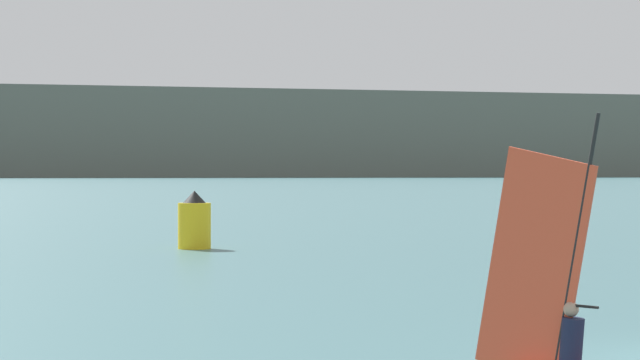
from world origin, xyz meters
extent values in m
cylinder|color=black|center=(-2.82, -2.50, 2.03)|extent=(0.56, 0.67, 3.82)
cube|color=#E54C2D|center=(-3.27, -1.95, 1.73)|extent=(1.39, 1.70, 3.52)
cylinder|color=black|center=(-3.07, -2.19, 1.22)|extent=(1.00, 1.22, 0.04)
cylinder|color=#191E38|center=(-2.87, -2.44, 0.58)|extent=(0.50, 0.51, 0.94)
sphere|color=tan|center=(-2.87, -2.44, 1.16)|extent=(0.22, 0.22, 0.22)
cube|color=#60665B|center=(168.72, 957.46, 26.36)|extent=(1156.46, 605.60, 52.72)
cylinder|color=yellow|center=(-8.49, 31.05, 0.93)|extent=(1.33, 1.33, 1.86)
cone|color=black|center=(-8.49, 31.05, 2.11)|extent=(0.93, 0.93, 0.50)
camera|label=1|loc=(-8.05, -19.72, 3.10)|focal=70.00mm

